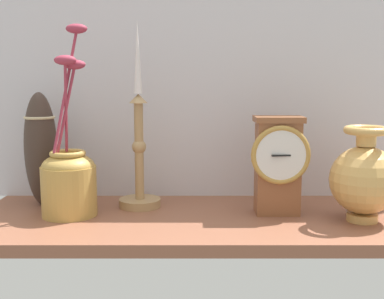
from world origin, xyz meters
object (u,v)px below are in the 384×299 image
Objects in this scene: brass_vase_bulbous at (363,178)px; brass_vase_jar at (68,177)px; candlestick_tall_left at (138,155)px; tall_ceramic_vase at (40,149)px; mantel_clock at (277,163)px.

brass_vase_jar is (-59.77, 4.22, -0.68)cm from brass_vase_bulbous.
candlestick_tall_left is 2.12× the size of brass_vase_bulbous.
tall_ceramic_vase reaches higher than brass_vase_bulbous.
brass_vase_jar is (-43.53, -1.03, -2.70)cm from mantel_clock.
brass_vase_bulbous is (16.25, -5.25, -2.02)cm from mantel_clock.
brass_vase_bulbous is at bearing -13.62° from candlestick_tall_left.
candlestick_tall_left reaches higher than brass_vase_bulbous.
candlestick_tall_left reaches higher than mantel_clock.
candlestick_tall_left reaches higher than brass_vase_jar.
tall_ceramic_vase is at bearing 133.58° from brass_vase_jar.
tall_ceramic_vase is at bearing 175.31° from candlestick_tall_left.
candlestick_tall_left is 1.03× the size of brass_vase_jar.
tall_ceramic_vase is (-8.29, 8.72, 4.71)cm from brass_vase_jar.
candlestick_tall_left is at bearing 168.81° from mantel_clock.
candlestick_tall_left is 47.28cm from brass_vase_bulbous.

